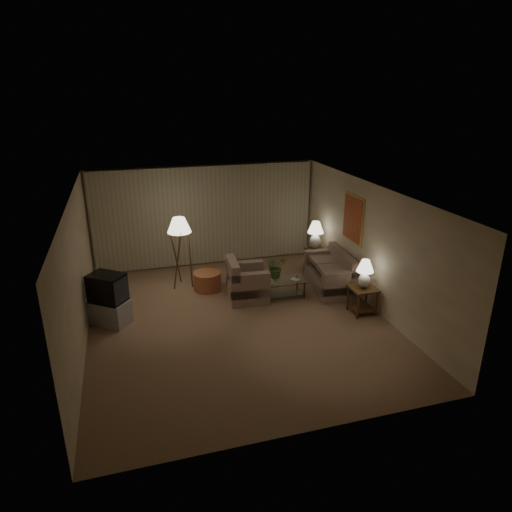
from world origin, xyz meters
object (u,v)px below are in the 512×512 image
Objects in this scene: crt_tv at (107,288)px; vase at (275,278)px; floor_lamp at (181,251)px; table_lamp_far at (316,233)px; coffee_table at (281,286)px; armchair at (248,283)px; sofa at (329,275)px; ottoman at (207,281)px; tv_cabinet at (110,312)px; side_table_near at (363,296)px; side_table_far at (314,256)px; table_lamp_near at (365,271)px.

crt_tv reaches higher than vase.
table_lamp_far is at bearing 1.36° from floor_lamp.
armchair is at bearing 170.62° from coffee_table.
ottoman is (-2.82, 0.79, -0.15)m from sofa.
crt_tv is (0.00, 0.00, 0.54)m from tv_cabinet.
tv_cabinet is 2.48m from ottoman.
floor_lamp reaches higher than table_lamp_far.
side_table_near is at bearing -117.84° from armchair.
armchair is 0.60× the size of floor_lamp.
vase is at bearing -32.67° from floor_lamp.
side_table_far is 0.72× the size of crt_tv.
side_table_near is at bearing 12.29° from sofa.
armchair is at bearing -43.94° from ottoman.
table_lamp_near reaches higher than crt_tv.
floor_lamp reaches higher than coffee_table.
sofa is at bearing 96.34° from side_table_near.
armchair is 1.44× the size of table_lamp_far.
side_table_near is 2.60m from side_table_far.
sofa is at bearing 4.58° from coffee_table.
crt_tv is at bearing -154.24° from ottoman.
armchair is 1.84m from floor_lamp.
ottoman is (-2.97, -0.46, -0.18)m from side_table_far.
table_lamp_far is at bearing 44.02° from coffee_table.
table_lamp_far is 5.33× the size of vase.
tv_cabinet is at bearing 168.41° from table_lamp_near.
crt_tv is 1.28× the size of ottoman.
crt_tv is at bearing 168.41° from table_lamp_near.
table_lamp_far is 0.67× the size of coffee_table.
table_lamp_near is (0.00, -2.60, 0.58)m from side_table_far.
side_table_near is 0.72× the size of crt_tv.
floor_lamp is at bearing 144.45° from side_table_near.
floor_lamp is at bearing 54.31° from armchair.
side_table_near is at bearing 26.39° from crt_tv.
coffee_table is 8.01× the size of vase.
side_table_far is (-0.00, 2.60, -0.02)m from side_table_near.
side_table_near reaches higher than vase.
side_table_far is at bearing 41.11° from vase.
floor_lamp is (-3.52, -0.08, -0.12)m from table_lamp_far.
vase is at bearing 40.85° from tv_cabinet.
side_table_far is at bearing 90.00° from side_table_near.
sofa is 3.01× the size of side_table_far.
sofa is at bearing -86.29° from armchair.
vase is (-1.55, -1.35, 0.09)m from side_table_far.
table_lamp_near is 0.75× the size of crt_tv.
side_table_far is 1.95m from coffee_table.
armchair is at bearing -40.21° from floor_lamp.
armchair is at bearing -150.69° from table_lamp_far.
tv_cabinet is (-3.80, -0.18, -0.03)m from coffee_table.
side_table_far is 0.64m from table_lamp_far.
armchair is at bearing 147.64° from side_table_near.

